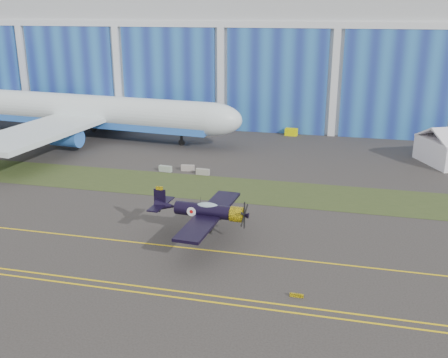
% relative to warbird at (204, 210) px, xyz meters
% --- Properties ---
extents(ground, '(260.00, 260.00, 0.00)m').
position_rel_warbird_xyz_m(ground, '(-11.10, 2.69, -3.40)').
color(ground, '#383431').
rests_on(ground, ground).
extents(grass_median, '(260.00, 10.00, 0.02)m').
position_rel_warbird_xyz_m(grass_median, '(-11.10, 16.69, -3.38)').
color(grass_median, '#475128').
rests_on(grass_median, ground).
extents(hangar, '(220.00, 45.70, 30.00)m').
position_rel_warbird_xyz_m(hangar, '(-11.10, 74.48, 11.56)').
color(hangar, silver).
rests_on(hangar, ground).
extents(taxiway_centreline, '(200.00, 0.20, 0.02)m').
position_rel_warbird_xyz_m(taxiway_centreline, '(-11.10, -2.31, -3.39)').
color(taxiway_centreline, yellow).
rests_on(taxiway_centreline, ground).
extents(edge_line_near, '(80.00, 0.20, 0.02)m').
position_rel_warbird_xyz_m(edge_line_near, '(-11.10, -11.81, -3.39)').
color(edge_line_near, yellow).
rests_on(edge_line_near, ground).
extents(edge_line_far, '(80.00, 0.20, 0.02)m').
position_rel_warbird_xyz_m(edge_line_far, '(-11.10, -10.81, -3.39)').
color(edge_line_far, yellow).
rests_on(edge_line_far, ground).
extents(guard_board_right, '(1.20, 0.15, 0.35)m').
position_rel_warbird_xyz_m(guard_board_right, '(10.90, -9.31, -3.23)').
color(guard_board_right, yellow).
rests_on(guard_board_right, ground).
extents(warbird, '(12.66, 14.93, 4.22)m').
position_rel_warbird_xyz_m(warbird, '(0.00, 0.00, 0.00)').
color(warbird, black).
rests_on(warbird, ground).
extents(jetliner, '(71.05, 62.07, 22.98)m').
position_rel_warbird_xyz_m(jetliner, '(-33.06, 39.61, 8.08)').
color(jetliner, white).
rests_on(jetliner, ground).
extents(shipping_container, '(6.30, 4.23, 2.54)m').
position_rel_warbird_xyz_m(shipping_container, '(-12.95, 49.83, -2.14)').
color(shipping_container, silver).
rests_on(shipping_container, ground).
extents(tug, '(2.44, 1.65, 1.35)m').
position_rel_warbird_xyz_m(tug, '(3.36, 50.26, -2.73)').
color(tug, '#DEDF00').
rests_on(tug, ground).
extents(barrier_a, '(2.06, 0.85, 0.90)m').
position_rel_warbird_xyz_m(barrier_a, '(-12.37, 22.23, -2.95)').
color(barrier_a, '#929E8F').
rests_on(barrier_a, ground).
extents(barrier_b, '(2.06, 0.86, 0.90)m').
position_rel_warbird_xyz_m(barrier_b, '(-9.20, 23.43, -2.95)').
color(barrier_b, gray).
rests_on(barrier_b, ground).
extents(barrier_c, '(2.03, 0.71, 0.90)m').
position_rel_warbird_xyz_m(barrier_c, '(-6.43, 22.06, -2.95)').
color(barrier_c, gray).
rests_on(barrier_c, ground).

